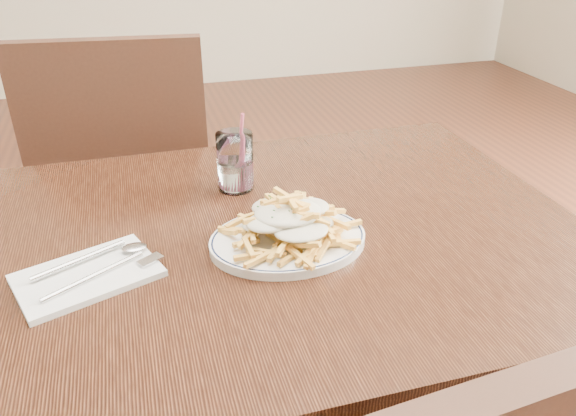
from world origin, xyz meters
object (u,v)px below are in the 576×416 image
object	(u,v)px
table	(243,271)
loaded_fries	(288,218)
chair_far	(129,184)
water_glass	(235,165)
fries_plate	(288,240)

from	to	relation	value
table	loaded_fries	xyz separation A→B (m)	(0.07, -0.06, 0.13)
chair_far	loaded_fries	xyz separation A→B (m)	(0.26, -0.72, 0.25)
table	loaded_fries	distance (m)	0.16
water_glass	table	bearing A→B (deg)	-98.79
loaded_fries	water_glass	distance (m)	0.24
table	chair_far	distance (m)	0.70
chair_far	loaded_fries	size ratio (longest dim) A/B	4.54
fries_plate	water_glass	distance (m)	0.24
chair_far	fries_plate	world-z (taller)	chair_far
table	water_glass	world-z (taller)	water_glass
fries_plate	table	bearing A→B (deg)	139.89
fries_plate	loaded_fries	xyz separation A→B (m)	(0.00, 0.00, 0.04)
water_glass	fries_plate	bearing A→B (deg)	-80.06
table	water_glass	xyz separation A→B (m)	(0.03, 0.17, 0.13)
loaded_fries	water_glass	xyz separation A→B (m)	(-0.04, 0.23, -0.00)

